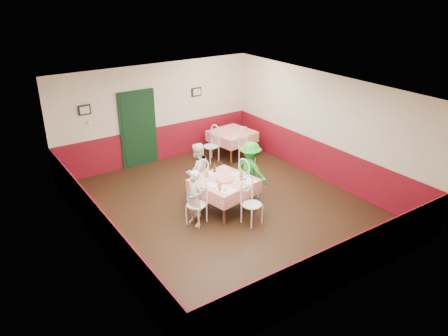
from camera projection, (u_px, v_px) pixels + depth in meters
floor at (226, 207)px, 10.21m from camera, size 7.00×7.00×0.00m
ceiling at (226, 90)px, 9.07m from camera, size 7.00×7.00×0.00m
back_wall at (156, 114)px, 12.29m from camera, size 6.00×0.10×2.80m
front_wall at (349, 219)px, 6.99m from camera, size 6.00×0.10×2.80m
left_wall at (93, 186)px, 8.11m from camera, size 0.10×7.00×2.80m
right_wall at (323, 128)px, 11.18m from camera, size 0.10×7.00×2.80m
wainscot_back at (159, 144)px, 12.65m from camera, size 6.00×0.03×1.00m
wainscot_front at (342, 265)px, 7.37m from camera, size 6.00×0.03×1.00m
wainscot_left at (99, 227)px, 8.48m from camera, size 0.03×7.00×1.00m
wainscot_right at (319, 160)px, 11.53m from camera, size 0.03×7.00×1.00m
door at (138, 130)px, 12.09m from camera, size 0.96×0.06×2.10m
picture_left at (85, 110)px, 11.05m from camera, size 0.32×0.03×0.26m
picture_right at (197, 92)px, 12.74m from camera, size 0.32×0.03×0.26m
thermostat at (90, 122)px, 11.24m from camera, size 0.10×0.03×0.10m
main_table at (224, 195)px, 9.98m from camera, size 1.43×1.43×0.77m
second_table at (232, 144)px, 13.00m from camera, size 1.26×1.26×0.77m
chair_left at (196, 205)px, 9.40m from camera, size 0.56×0.56×0.90m
chair_right at (249, 181)px, 10.50m from camera, size 0.47×0.47×0.90m
chair_far at (199, 181)px, 10.49m from camera, size 0.44×0.44×0.90m
chair_near at (252, 205)px, 9.40m from camera, size 0.47×0.47×0.90m
chair_second_a at (211, 146)px, 12.58m from camera, size 0.47×0.47×0.90m
chair_second_b at (247, 149)px, 12.40m from camera, size 0.47×0.47×0.90m
pizza at (225, 180)px, 9.80m from camera, size 0.47×0.47×0.03m
plate_left at (212, 185)px, 9.55m from camera, size 0.29×0.29×0.01m
plate_right at (236, 174)px, 10.08m from camera, size 0.29×0.29×0.01m
plate_far at (212, 174)px, 10.11m from camera, size 0.29×0.29×0.01m
glass_a at (220, 186)px, 9.38m from camera, size 0.09×0.09×0.14m
glass_b at (241, 175)px, 9.90m from camera, size 0.09×0.09×0.14m
glass_c at (207, 174)px, 9.93m from camera, size 0.09×0.09×0.14m
beer_bottle at (215, 168)px, 10.13m from camera, size 0.07×0.07×0.22m
shaker_a at (224, 190)px, 9.27m from camera, size 0.04×0.04×0.09m
shaker_b at (226, 189)px, 9.28m from camera, size 0.04×0.04×0.09m
shaker_c at (220, 189)px, 9.29m from camera, size 0.04×0.04×0.09m
menu_left at (226, 190)px, 9.36m from camera, size 0.42×0.48×0.00m
menu_right at (247, 180)px, 9.81m from camera, size 0.31×0.40×0.00m
wallet at (243, 179)px, 9.81m from camera, size 0.13×0.11×0.02m
diner_left at (194, 198)px, 9.29m from camera, size 0.38×0.51×1.26m
diner_far at (197, 171)px, 10.43m from camera, size 0.78×0.67×1.39m
diner_right at (250, 170)px, 10.43m from camera, size 0.77×1.03×1.42m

